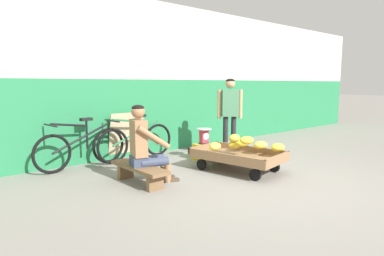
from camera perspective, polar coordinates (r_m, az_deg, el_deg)
The scene contains 13 objects.
ground_plane at distance 4.91m, azimuth 14.00°, elevation -9.55°, with size 80.00×80.00×0.00m, color gray.
back_wall at distance 6.99m, azimuth -7.14°, elevation 8.46°, with size 16.00×0.30×3.08m.
banana_cart at distance 5.52m, azimuth 7.85°, elevation -4.92°, with size 1.08×1.56×0.36m.
banana_pile at distance 5.49m, azimuth 9.02°, elevation -2.67°, with size 0.99×0.93×0.25m.
low_bench at distance 4.84m, azimuth -9.06°, elevation -7.22°, with size 0.32×1.11×0.27m.
vendor_seated at distance 4.78m, azimuth -8.14°, elevation -2.86°, with size 0.73×0.58×1.14m.
plastic_crate at distance 6.32m, azimuth 2.06°, elevation -4.08°, with size 0.36×0.28×0.30m.
weighing_scale at distance 6.26m, azimuth 2.08°, elevation -1.36°, with size 0.30×0.30×0.29m.
bicycle_near_left at distance 5.94m, azimuth -18.46°, elevation -3.23°, with size 1.66×0.48×0.86m.
bicycle_far_left at distance 6.35m, azimuth -9.55°, elevation -2.26°, with size 1.66×0.48×0.86m.
sign_board at distance 6.51m, azimuth -11.28°, elevation -1.26°, with size 0.70×0.20×0.89m.
customer_adult at distance 6.50m, azimuth 6.53°, elevation 3.35°, with size 0.41×0.35×1.53m.
shopping_bag at distance 6.22m, azimuth 7.04°, elevation -4.60°, with size 0.18×0.12×0.24m, color #D13D4C.
Camera 1 is at (-3.84, -2.71, 1.43)m, focal length 30.98 mm.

